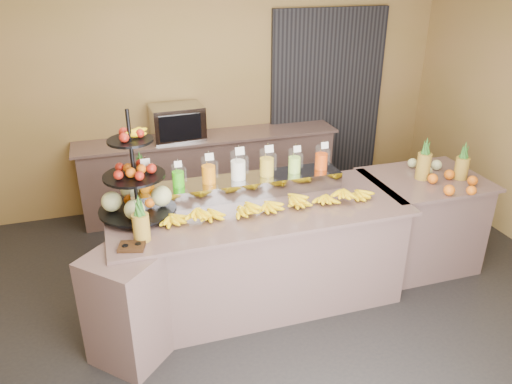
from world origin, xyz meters
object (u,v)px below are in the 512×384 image
banana_heap (269,203)px  right_fruit_pile (447,175)px  oven_warmer (177,122)px  pitcher_tray (238,187)px  fruit_stand (141,189)px  condiment_caddy (132,246)px

banana_heap → right_fruit_pile: bearing=0.6°
right_fruit_pile → oven_warmer: 2.95m
pitcher_tray → fruit_stand: (-0.84, -0.12, 0.15)m
right_fruit_pile → pitcher_tray: bearing=170.0°
pitcher_tray → right_fruit_pile: (1.90, -0.33, 0.01)m
banana_heap → oven_warmer: oven_warmer is taller
right_fruit_pile → oven_warmer: (-2.16, 2.00, 0.11)m
oven_warmer → banana_heap: bearing=-81.2°
pitcher_tray → right_fruit_pile: 1.93m
condiment_caddy → oven_warmer: oven_warmer is taller
banana_heap → condiment_caddy: 1.18m
banana_heap → oven_warmer: bearing=101.9°
banana_heap → condiment_caddy: banana_heap is taller
pitcher_tray → banana_heap: bearing=-64.7°
banana_heap → right_fruit_pile: (1.73, 0.02, 0.02)m
fruit_stand → condiment_caddy: 0.58m
fruit_stand → condiment_caddy: (-0.14, -0.52, -0.21)m
fruit_stand → right_fruit_pile: 2.75m
pitcher_tray → fruit_stand: fruit_stand is taller
condiment_caddy → banana_heap: bearing=14.1°
fruit_stand → right_fruit_pile: bearing=-6.5°
banana_heap → right_fruit_pile: size_ratio=3.76×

